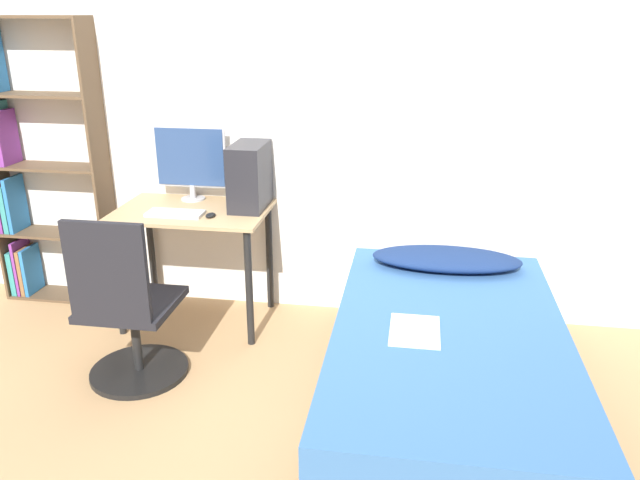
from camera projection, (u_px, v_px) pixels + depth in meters
name	position (u px, v px, depth m)	size (l,w,h in m)	color
ground_plane	(220.00, 422.00, 3.09)	(14.00, 14.00, 0.00)	tan
wall_back	(276.00, 123.00, 3.92)	(8.00, 0.05, 2.50)	silver
desk	(194.00, 229.00, 3.90)	(0.93, 0.62, 0.76)	tan
bookshelf	(27.00, 167.00, 4.14)	(0.78, 0.24, 1.89)	brown
office_chair	(128.00, 320.00, 3.32)	(0.54, 0.54, 0.97)	black
bed	(447.00, 367.00, 3.14)	(1.17, 2.05, 0.45)	#4C3D2D
pillow	(446.00, 259.00, 3.75)	(0.89, 0.36, 0.11)	navy
magazine	(415.00, 331.00, 3.01)	(0.24, 0.32, 0.01)	silver
monitor	(190.00, 160.00, 3.96)	(0.47, 0.15, 0.48)	#B7B7BC
keyboard	(175.00, 213.00, 3.74)	(0.34, 0.14, 0.02)	silver
pc_tower	(250.00, 176.00, 3.83)	(0.20, 0.37, 0.40)	#232328
mouse	(211.00, 215.00, 3.71)	(0.06, 0.09, 0.02)	black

